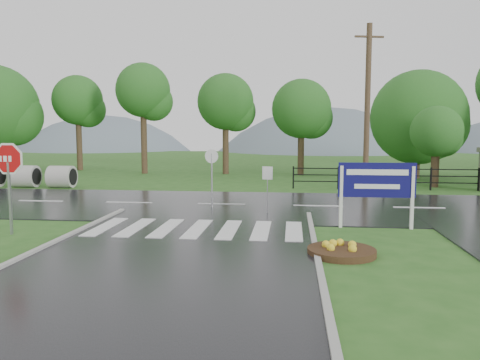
# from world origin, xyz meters

# --- Properties ---
(ground) EXTENTS (120.00, 120.00, 0.00)m
(ground) POSITION_xyz_m (0.00, 0.00, 0.00)
(ground) COLOR #2C5E1F
(ground) RESTS_ON ground
(main_road) EXTENTS (90.00, 8.00, 0.04)m
(main_road) POSITION_xyz_m (0.00, 10.00, 0.00)
(main_road) COLOR black
(main_road) RESTS_ON ground
(crosswalk) EXTENTS (6.50, 2.80, 0.02)m
(crosswalk) POSITION_xyz_m (0.00, 5.00, 0.06)
(crosswalk) COLOR silver
(crosswalk) RESTS_ON ground
(fence_west) EXTENTS (9.58, 0.08, 1.20)m
(fence_west) POSITION_xyz_m (7.75, 16.00, 0.72)
(fence_west) COLOR black
(fence_west) RESTS_ON ground
(hills) EXTENTS (102.00, 48.00, 48.00)m
(hills) POSITION_xyz_m (3.49, 65.00, -15.54)
(hills) COLOR slate
(hills) RESTS_ON ground
(treeline) EXTENTS (83.20, 5.20, 10.00)m
(treeline) POSITION_xyz_m (1.00, 24.00, 0.00)
(treeline) COLOR #205E1D
(treeline) RESTS_ON ground
(culvert_pipes) EXTENTS (7.60, 1.20, 1.20)m
(culvert_pipes) POSITION_xyz_m (-12.73, 15.00, 0.60)
(culvert_pipes) COLOR #9E9B93
(culvert_pipes) RESTS_ON ground
(stop_sign) EXTENTS (1.31, 0.10, 2.94)m
(stop_sign) POSITION_xyz_m (-5.47, 3.85, 2.03)
(stop_sign) COLOR #939399
(stop_sign) RESTS_ON ground
(estate_billboard) EXTENTS (2.41, 0.10, 2.11)m
(estate_billboard) POSITION_xyz_m (5.60, 5.94, 1.45)
(estate_billboard) COLOR silver
(estate_billboard) RESTS_ON ground
(flower_bed) EXTENTS (1.71, 1.71, 0.34)m
(flower_bed) POSITION_xyz_m (4.18, 2.55, 0.13)
(flower_bed) COLOR #332111
(flower_bed) RESTS_ON ground
(reg_sign_small) EXTENTS (0.39, 0.14, 1.79)m
(reg_sign_small) POSITION_xyz_m (2.02, 8.08, 1.30)
(reg_sign_small) COLOR #939399
(reg_sign_small) RESTS_ON ground
(reg_sign_round) EXTENTS (0.55, 0.12, 2.37)m
(reg_sign_round) POSITION_xyz_m (-0.26, 9.16, 1.49)
(reg_sign_round) COLOR #939399
(reg_sign_round) RESTS_ON ground
(utility_pole_east) EXTENTS (1.49, 0.42, 8.46)m
(utility_pole_east) POSITION_xyz_m (6.71, 15.50, 4.30)
(utility_pole_east) COLOR #473523
(utility_pole_east) RESTS_ON ground
(entrance_tree_left) EXTENTS (2.78, 2.78, 4.46)m
(entrance_tree_left) POSITION_xyz_m (10.74, 17.50, 3.04)
(entrance_tree_left) COLOR #3D2B1C
(entrance_tree_left) RESTS_ON ground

